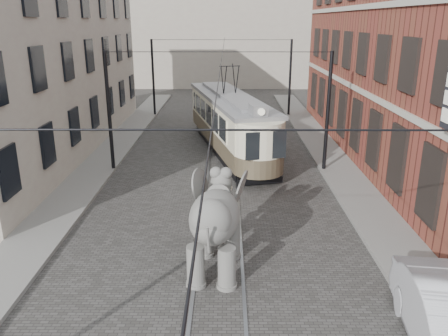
{
  "coord_description": "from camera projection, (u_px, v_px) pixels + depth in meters",
  "views": [
    {
      "loc": [
        0.23,
        -16.02,
        7.38
      ],
      "look_at": [
        0.12,
        0.08,
        2.1
      ],
      "focal_mm": 36.23,
      "sensor_mm": 36.0,
      "label": 1
    }
  ],
  "objects": [
    {
      "name": "distant_block",
      "position": [
        225.0,
        24.0,
        53.35
      ],
      "size": [
        28.0,
        10.0,
        14.0
      ],
      "primitive_type": "cube",
      "color": "#A09284",
      "rests_on": "ground"
    },
    {
      "name": "sidewalk_right",
      "position": [
        376.0,
        219.0,
        17.46
      ],
      "size": [
        2.0,
        60.0,
        0.15
      ],
      "primitive_type": "cube",
      "color": "slate",
      "rests_on": "ground"
    },
    {
      "name": "tram",
      "position": [
        230.0,
        109.0,
        26.07
      ],
      "size": [
        5.4,
        12.8,
        4.97
      ],
      "primitive_type": null,
      "rotation": [
        0.0,
        0.0,
        0.23
      ],
      "color": "beige",
      "rests_on": "ground"
    },
    {
      "name": "ground",
      "position": [
        221.0,
        220.0,
        17.52
      ],
      "size": [
        120.0,
        120.0,
        0.0
      ],
      "primitive_type": "plane",
      "color": "#45423F"
    },
    {
      "name": "stucco_building",
      "position": [
        29.0,
        64.0,
        25.53
      ],
      "size": [
        7.0,
        24.0,
        10.0
      ],
      "primitive_type": "cube",
      "color": "#A09284",
      "rests_on": "ground"
    },
    {
      "name": "brick_building",
      "position": [
        428.0,
        47.0,
        24.13
      ],
      "size": [
        8.0,
        26.0,
        12.0
      ],
      "primitive_type": "cube",
      "color": "maroon",
      "rests_on": "ground"
    },
    {
      "name": "sidewalk_left",
      "position": [
        54.0,
        218.0,
        17.54
      ],
      "size": [
        2.0,
        60.0,
        0.15
      ],
      "primitive_type": "cube",
      "color": "slate",
      "rests_on": "ground"
    },
    {
      "name": "catenary",
      "position": [
        218.0,
        118.0,
        21.34
      ],
      "size": [
        11.0,
        30.2,
        6.0
      ],
      "primitive_type": null,
      "color": "black",
      "rests_on": "ground"
    },
    {
      "name": "elephant",
      "position": [
        215.0,
        229.0,
        13.57
      ],
      "size": [
        2.95,
        4.81,
        2.81
      ],
      "primitive_type": null,
      "rotation": [
        0.0,
        0.0,
        -0.09
      ],
      "color": "slate",
      "rests_on": "ground"
    },
    {
      "name": "tram_rails",
      "position": [
        221.0,
        220.0,
        17.52
      ],
      "size": [
        1.54,
        80.0,
        0.02
      ],
      "primitive_type": null,
      "color": "slate",
      "rests_on": "ground"
    }
  ]
}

